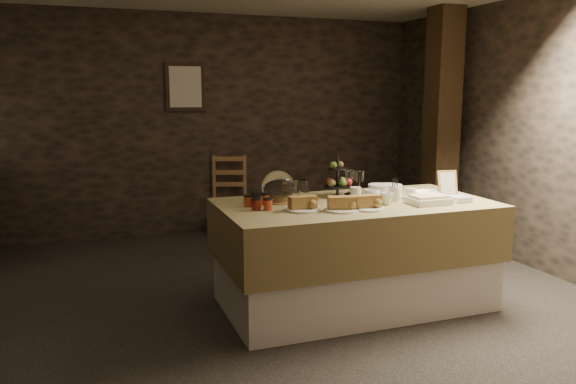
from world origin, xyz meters
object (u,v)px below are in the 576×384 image
object	(u,v)px
buffet_table	(354,246)
fruit_stand	(338,181)
chair	(227,200)
timber_column	(441,128)

from	to	relation	value
buffet_table	fruit_stand	size ratio (longest dim) A/B	6.45
fruit_stand	chair	bearing A→B (deg)	98.64
buffet_table	chair	distance (m)	2.65
buffet_table	timber_column	bearing A→B (deg)	39.10
buffet_table	fruit_stand	bearing A→B (deg)	96.30
buffet_table	chair	size ratio (longest dim) A/B	2.91
buffet_table	timber_column	distance (m)	2.43
chair	timber_column	size ratio (longest dim) A/B	0.28
chair	fruit_stand	xyz separation A→B (m)	(0.36, -2.37, 0.56)
buffet_table	chair	bearing A→B (deg)	98.42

